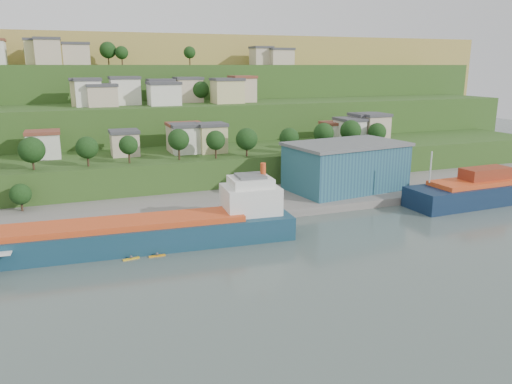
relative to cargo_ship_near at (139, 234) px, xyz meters
name	(u,v)px	position (x,y,z in m)	size (l,w,h in m)	color
ground	(220,252)	(13.93, -8.08, -2.71)	(500.00, 500.00, 0.00)	#414F4B
quay	(262,205)	(33.93, 19.92, -2.71)	(220.00, 26.00, 4.00)	slate
hillside	(121,137)	(13.94, 160.57, -2.61)	(360.00, 210.00, 96.00)	#284719
cargo_ship_near	(139,234)	(0.00, 0.00, 0.00)	(66.73, 14.87, 17.00)	#123745
warehouse	(346,166)	(58.31, 20.21, 5.72)	(33.25, 22.94, 12.80)	navy
kayak_orange	(157,255)	(2.25, -6.20, -2.49)	(3.11, 0.57, 0.78)	orange
kayak_yellow	(131,258)	(-2.51, -5.96, -2.49)	(3.11, 0.98, 0.77)	gold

